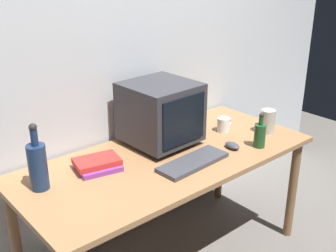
% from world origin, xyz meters
% --- Properties ---
extents(back_wall, '(4.00, 0.08, 2.50)m').
position_xyz_m(back_wall, '(0.00, 0.44, 1.25)').
color(back_wall, silver).
rests_on(back_wall, ground).
extents(desk, '(1.70, 0.76, 0.72)m').
position_xyz_m(desk, '(0.00, 0.00, 0.64)').
color(desk, '#9E7047').
rests_on(desk, ground).
extents(crt_monitor, '(0.40, 0.40, 0.37)m').
position_xyz_m(crt_monitor, '(0.08, 0.16, 0.92)').
color(crt_monitor, '#333338').
rests_on(crt_monitor, desk).
extents(keyboard, '(0.43, 0.17, 0.02)m').
position_xyz_m(keyboard, '(0.04, -0.16, 0.74)').
color(keyboard, '#3F3F47').
rests_on(keyboard, desk).
extents(computer_mouse, '(0.07, 0.10, 0.04)m').
position_xyz_m(computer_mouse, '(0.35, -0.17, 0.74)').
color(computer_mouse, '#3F3F47').
rests_on(computer_mouse, desk).
extents(bottle_tall, '(0.09, 0.09, 0.34)m').
position_xyz_m(bottle_tall, '(-0.69, 0.13, 0.85)').
color(bottle_tall, navy).
rests_on(bottle_tall, desk).
extents(bottle_short, '(0.07, 0.07, 0.21)m').
position_xyz_m(bottle_short, '(0.48, -0.25, 0.80)').
color(bottle_short, '#1E4C23').
rests_on(bottle_short, desk).
extents(book_stack, '(0.26, 0.22, 0.06)m').
position_xyz_m(book_stack, '(-0.38, 0.12, 0.75)').
color(book_stack, '#843893').
rests_on(book_stack, desk).
extents(mug, '(0.12, 0.08, 0.09)m').
position_xyz_m(mug, '(0.50, 0.04, 0.77)').
color(mug, white).
rests_on(mug, desk).
extents(cd_spindle, '(0.12, 0.12, 0.04)m').
position_xyz_m(cd_spindle, '(0.42, 0.22, 0.75)').
color(cd_spindle, '#595B66').
rests_on(cd_spindle, desk).
extents(metal_canister, '(0.09, 0.09, 0.15)m').
position_xyz_m(metal_canister, '(0.69, -0.15, 0.80)').
color(metal_canister, '#B7B2A8').
rests_on(metal_canister, desk).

